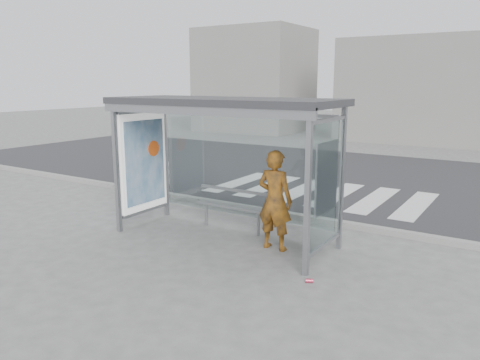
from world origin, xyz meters
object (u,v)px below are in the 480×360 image
bus_shelter (208,132)px  person (275,200)px  bench (232,206)px  soda_can (309,281)px

bus_shelter → person: bearing=0.5°
bus_shelter → bench: bearing=69.2°
bus_shelter → bench: size_ratio=2.66×
bench → soda_can: bearing=-32.3°
bus_shelter → person: bus_shelter is taller
person → bus_shelter: bearing=0.3°
bus_shelter → soda_can: bearing=-21.1°
person → soda_can: 1.72m
soda_can → bus_shelter: bearing=158.9°
person → soda_can: (1.12, -0.99, -0.85)m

